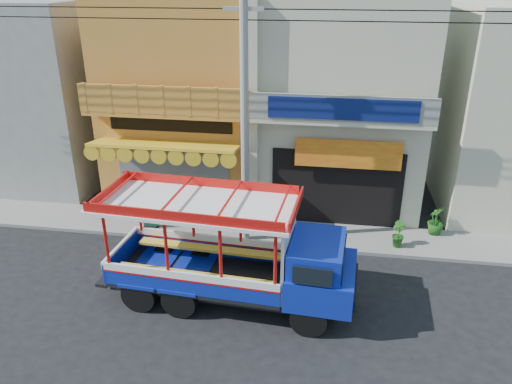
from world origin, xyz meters
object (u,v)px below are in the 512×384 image
at_px(potted_plant_c, 436,221).
at_px(songthaew_truck, 246,256).
at_px(green_sign, 151,218).
at_px(potted_plant_b, 398,234).
at_px(utility_pole, 249,98).

bearing_deg(potted_plant_c, songthaew_truck, -31.90).
bearing_deg(songthaew_truck, green_sign, 137.64).
bearing_deg(songthaew_truck, potted_plant_b, 40.43).
distance_m(utility_pole, songthaew_truck, 4.94).
xyz_separation_m(green_sign, potted_plant_c, (10.02, 1.08, 0.13)).
bearing_deg(utility_pole, potted_plant_b, 3.61).
bearing_deg(potted_plant_c, potted_plant_b, -33.93).
height_order(songthaew_truck, potted_plant_c, songthaew_truck).
bearing_deg(green_sign, songthaew_truck, -42.36).
height_order(green_sign, potted_plant_b, green_sign).
xyz_separation_m(potted_plant_b, potted_plant_c, (1.40, 1.09, 0.06)).
bearing_deg(potted_plant_b, songthaew_truck, 114.48).
relative_size(utility_pole, potted_plant_b, 31.59).
xyz_separation_m(utility_pole, songthaew_truck, (0.49, -3.48, -3.47)).
distance_m(green_sign, potted_plant_b, 8.62).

